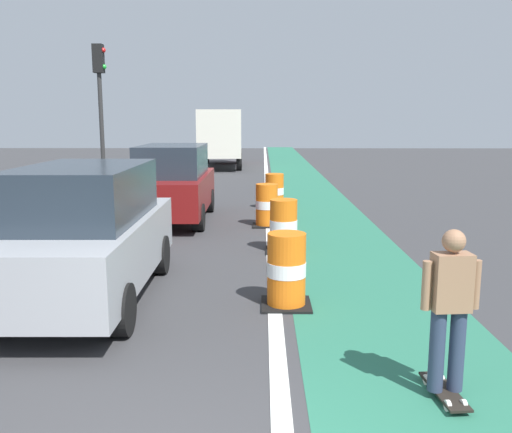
{
  "coord_description": "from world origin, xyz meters",
  "views": [
    {
      "loc": [
        0.73,
        -3.39,
        2.69
      ],
      "look_at": [
        0.61,
        5.63,
        1.1
      ],
      "focal_mm": 38.36,
      "sensor_mm": 36.0,
      "label": 1
    }
  ],
  "objects_px": {
    "traffic_light_corner": "(100,95)",
    "traffic_barrel_back": "(267,206)",
    "parked_suv_second": "(173,183)",
    "traffic_barrel_far": "(274,192)",
    "pedestrian_crossing": "(50,192)",
    "traffic_barrel_mid": "(283,226)",
    "parked_suv_nearest": "(86,233)",
    "skateboarder_on_lane": "(450,309)",
    "delivery_truck_down_block": "(221,135)",
    "traffic_barrel_front": "(286,271)"
  },
  "relations": [
    {
      "from": "traffic_light_corner",
      "to": "pedestrian_crossing",
      "type": "height_order",
      "value": "traffic_light_corner"
    },
    {
      "from": "parked_suv_nearest",
      "to": "traffic_light_corner",
      "type": "height_order",
      "value": "traffic_light_corner"
    },
    {
      "from": "traffic_barrel_mid",
      "to": "delivery_truck_down_block",
      "type": "bearing_deg",
      "value": 97.85
    },
    {
      "from": "traffic_barrel_far",
      "to": "pedestrian_crossing",
      "type": "distance_m",
      "value": 6.41
    },
    {
      "from": "traffic_barrel_mid",
      "to": "traffic_barrel_back",
      "type": "bearing_deg",
      "value": 96.82
    },
    {
      "from": "traffic_barrel_back",
      "to": "pedestrian_crossing",
      "type": "bearing_deg",
      "value": 178.56
    },
    {
      "from": "traffic_barrel_front",
      "to": "traffic_barrel_mid",
      "type": "xyz_separation_m",
      "value": [
        0.08,
        3.38,
        0.0
      ]
    },
    {
      "from": "traffic_barrel_front",
      "to": "traffic_barrel_back",
      "type": "relative_size",
      "value": 1.0
    },
    {
      "from": "skateboarder_on_lane",
      "to": "parked_suv_second",
      "type": "bearing_deg",
      "value": 113.72
    },
    {
      "from": "traffic_barrel_far",
      "to": "pedestrian_crossing",
      "type": "height_order",
      "value": "pedestrian_crossing"
    },
    {
      "from": "parked_suv_nearest",
      "to": "traffic_barrel_back",
      "type": "xyz_separation_m",
      "value": [
        2.74,
        5.86,
        -0.5
      ]
    },
    {
      "from": "parked_suv_nearest",
      "to": "traffic_barrel_back",
      "type": "relative_size",
      "value": 4.24
    },
    {
      "from": "traffic_light_corner",
      "to": "pedestrian_crossing",
      "type": "bearing_deg",
      "value": -92.66
    },
    {
      "from": "delivery_truck_down_block",
      "to": "traffic_light_corner",
      "type": "relative_size",
      "value": 1.51
    },
    {
      "from": "parked_suv_second",
      "to": "skateboarder_on_lane",
      "type": "bearing_deg",
      "value": -66.28
    },
    {
      "from": "traffic_barrel_back",
      "to": "traffic_barrel_mid",
      "type": "bearing_deg",
      "value": -83.18
    },
    {
      "from": "traffic_barrel_front",
      "to": "traffic_barrel_mid",
      "type": "height_order",
      "value": "same"
    },
    {
      "from": "traffic_barrel_front",
      "to": "traffic_barrel_mid",
      "type": "relative_size",
      "value": 1.0
    },
    {
      "from": "traffic_barrel_mid",
      "to": "traffic_barrel_far",
      "type": "bearing_deg",
      "value": 90.8
    },
    {
      "from": "pedestrian_crossing",
      "to": "skateboarder_on_lane",
      "type": "bearing_deg",
      "value": -50.77
    },
    {
      "from": "parked_suv_second",
      "to": "delivery_truck_down_block",
      "type": "distance_m",
      "value": 17.17
    },
    {
      "from": "traffic_barrel_front",
      "to": "pedestrian_crossing",
      "type": "height_order",
      "value": "pedestrian_crossing"
    },
    {
      "from": "parked_suv_second",
      "to": "traffic_barrel_back",
      "type": "relative_size",
      "value": 4.24
    },
    {
      "from": "parked_suv_second",
      "to": "traffic_barrel_mid",
      "type": "xyz_separation_m",
      "value": [
        2.84,
        -3.52,
        -0.5
      ]
    },
    {
      "from": "traffic_barrel_front",
      "to": "traffic_barrel_mid",
      "type": "bearing_deg",
      "value": 88.62
    },
    {
      "from": "traffic_barrel_far",
      "to": "traffic_light_corner",
      "type": "relative_size",
      "value": 0.21
    },
    {
      "from": "traffic_barrel_back",
      "to": "traffic_barrel_far",
      "type": "relative_size",
      "value": 1.0
    },
    {
      "from": "pedestrian_crossing",
      "to": "traffic_light_corner",
      "type": "bearing_deg",
      "value": 87.34
    },
    {
      "from": "parked_suv_nearest",
      "to": "traffic_barrel_back",
      "type": "height_order",
      "value": "parked_suv_nearest"
    },
    {
      "from": "traffic_light_corner",
      "to": "traffic_barrel_back",
      "type": "bearing_deg",
      "value": -38.76
    },
    {
      "from": "traffic_barrel_front",
      "to": "traffic_barrel_far",
      "type": "relative_size",
      "value": 1.0
    },
    {
      "from": "skateboarder_on_lane",
      "to": "parked_suv_nearest",
      "type": "xyz_separation_m",
      "value": [
        -4.43,
        2.94,
        0.12
      ]
    },
    {
      "from": "traffic_light_corner",
      "to": "parked_suv_nearest",
      "type": "bearing_deg",
      "value": -75.3
    },
    {
      "from": "traffic_barrel_far",
      "to": "pedestrian_crossing",
      "type": "bearing_deg",
      "value": -156.29
    },
    {
      "from": "skateboarder_on_lane",
      "to": "traffic_barrel_front",
      "type": "height_order",
      "value": "skateboarder_on_lane"
    },
    {
      "from": "traffic_barrel_front",
      "to": "skateboarder_on_lane",
      "type": "bearing_deg",
      "value": -61.58
    },
    {
      "from": "parked_suv_second",
      "to": "traffic_barrel_front",
      "type": "bearing_deg",
      "value": -68.2
    },
    {
      "from": "traffic_barrel_back",
      "to": "parked_suv_nearest",
      "type": "bearing_deg",
      "value": -115.01
    },
    {
      "from": "skateboarder_on_lane",
      "to": "traffic_light_corner",
      "type": "height_order",
      "value": "traffic_light_corner"
    },
    {
      "from": "traffic_barrel_front",
      "to": "traffic_barrel_far",
      "type": "height_order",
      "value": "same"
    },
    {
      "from": "traffic_barrel_mid",
      "to": "parked_suv_nearest",
      "type": "bearing_deg",
      "value": -134.53
    },
    {
      "from": "skateboarder_on_lane",
      "to": "traffic_barrel_back",
      "type": "xyz_separation_m",
      "value": [
        -1.69,
        8.8,
        -0.38
      ]
    },
    {
      "from": "parked_suv_second",
      "to": "delivery_truck_down_block",
      "type": "bearing_deg",
      "value": 90.03
    },
    {
      "from": "traffic_barrel_front",
      "to": "delivery_truck_down_block",
      "type": "distance_m",
      "value": 24.24
    },
    {
      "from": "parked_suv_second",
      "to": "pedestrian_crossing",
      "type": "distance_m",
      "value": 3.16
    },
    {
      "from": "traffic_barrel_back",
      "to": "pedestrian_crossing",
      "type": "height_order",
      "value": "pedestrian_crossing"
    },
    {
      "from": "parked_suv_second",
      "to": "traffic_barrel_far",
      "type": "distance_m",
      "value": 3.42
    },
    {
      "from": "skateboarder_on_lane",
      "to": "delivery_truck_down_block",
      "type": "xyz_separation_m",
      "value": [
        -4.22,
        26.72,
        0.94
      ]
    },
    {
      "from": "parked_suv_second",
      "to": "traffic_barrel_back",
      "type": "distance_m",
      "value": 2.68
    },
    {
      "from": "traffic_barrel_mid",
      "to": "traffic_light_corner",
      "type": "height_order",
      "value": "traffic_light_corner"
    }
  ]
}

